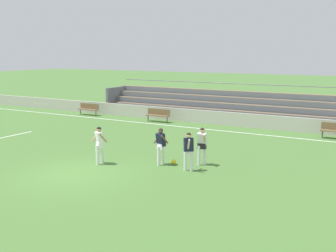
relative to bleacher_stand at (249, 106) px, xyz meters
name	(u,v)px	position (x,y,z in m)	size (l,w,h in m)	color
ground_plane	(75,174)	(-2.02, -15.57, -1.11)	(160.00, 160.00, 0.00)	#477033
field_line_sideline	(198,128)	(-2.02, -3.99, -1.11)	(44.00, 0.12, 0.01)	white
field_line_penalty_mark	(1,138)	(-10.59, -12.27, -1.11)	(0.12, 4.40, 0.01)	white
sideline_wall	(210,117)	(-2.02, -2.07, -0.65)	(48.00, 0.16, 0.92)	#BCB7AD
bleacher_stand	(249,106)	(0.00, 0.00, 0.00)	(23.12, 2.95, 2.59)	#897051
bench_near_wall_gap	(158,114)	(-5.61, -3.06, -0.56)	(1.80, 0.40, 0.90)	brown
bench_far_right	(89,108)	(-11.95, -3.06, -0.56)	(1.80, 0.40, 0.90)	brown
player_white_dropping_back	(202,143)	(1.84, -11.76, -0.13)	(0.47, 0.57, 1.65)	white
player_dark_wide_left	(189,148)	(1.74, -12.85, -0.15)	(0.48, 0.63, 1.62)	white
player_white_overlapping	(99,142)	(-2.14, -13.82, -0.12)	(0.69, 0.50, 1.66)	white
player_dark_on_ball	(161,143)	(0.27, -12.62, -0.15)	(0.60, 0.45, 1.63)	white
soccer_ball	(174,162)	(0.72, -12.28, -1.00)	(0.22, 0.22, 0.22)	yellow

